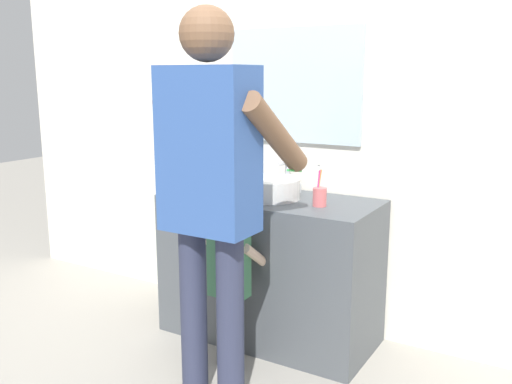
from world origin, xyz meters
The scene contains 8 objects.
ground_plane centered at (0.00, 0.00, 0.00)m, with size 14.00×14.00×0.00m, color #9E998E.
back_wall centered at (0.00, 0.62, 1.35)m, with size 4.40×0.10×2.70m.
vanity_cabinet centered at (0.00, 0.30, 0.40)m, with size 1.17×0.54×0.81m, color #4C5156.
sink_basin centered at (0.00, 0.28, 0.86)m, with size 0.34×0.34×0.11m.
faucet centered at (0.00, 0.49, 0.89)m, with size 0.18×0.14×0.18m.
toothbrush_cup centered at (0.31, 0.25, 0.86)m, with size 0.07×0.07×0.21m.
child_toddler centered at (0.00, -0.10, 0.50)m, with size 0.26×0.26×0.84m.
adult_parent centered at (0.09, -0.37, 1.04)m, with size 0.54×0.57×1.73m.
Camera 1 is at (1.44, -2.28, 1.46)m, focal length 39.08 mm.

